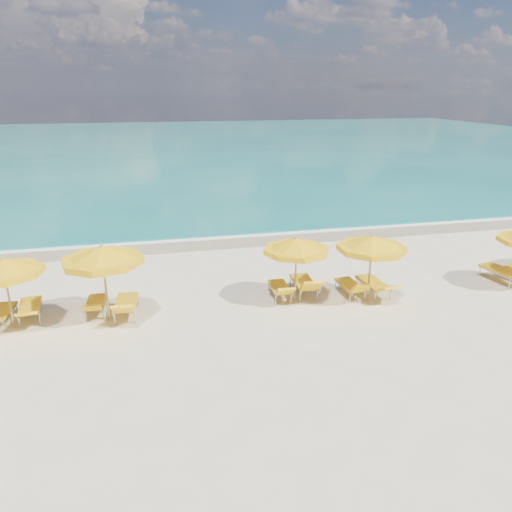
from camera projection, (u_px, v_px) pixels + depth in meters
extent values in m
plane|color=beige|center=(267.00, 306.00, 15.90)|extent=(120.00, 120.00, 0.00)
cube|color=#136B62|center=(168.00, 145.00, 60.12)|extent=(120.00, 80.00, 0.30)
cube|color=tan|center=(226.00, 240.00, 22.71)|extent=(120.00, 2.60, 0.01)
cube|color=white|center=(223.00, 236.00, 23.45)|extent=(120.00, 1.20, 0.03)
cube|color=white|center=(101.00, 202.00, 30.25)|extent=(14.00, 0.36, 0.05)
cube|color=white|center=(289.00, 174.00, 39.75)|extent=(18.00, 0.30, 0.05)
cylinder|color=tan|center=(8.00, 294.00, 14.19)|extent=(0.06, 0.06, 2.07)
cone|color=yellow|center=(3.00, 266.00, 13.91)|extent=(2.56, 2.56, 0.41)
cylinder|color=yellow|center=(5.00, 272.00, 13.97)|extent=(2.58, 2.58, 0.17)
sphere|color=tan|center=(2.00, 258.00, 13.84)|extent=(0.09, 0.09, 0.09)
cylinder|color=tan|center=(105.00, 284.00, 14.60)|extent=(0.07, 0.07, 2.29)
cone|color=yellow|center=(102.00, 253.00, 14.29)|extent=(2.74, 2.74, 0.46)
cylinder|color=yellow|center=(103.00, 261.00, 14.36)|extent=(2.76, 2.76, 0.18)
sphere|color=tan|center=(101.00, 246.00, 14.22)|extent=(0.10, 0.10, 0.10)
cylinder|color=tan|center=(296.00, 270.00, 16.06)|extent=(0.06, 0.06, 2.07)
cone|color=yellow|center=(296.00, 244.00, 15.78)|extent=(2.24, 2.24, 0.41)
cylinder|color=yellow|center=(296.00, 250.00, 15.84)|extent=(2.26, 2.26, 0.17)
sphere|color=tan|center=(297.00, 238.00, 15.71)|extent=(0.09, 0.09, 0.09)
cylinder|color=tan|center=(370.00, 269.00, 16.03)|extent=(0.07, 0.07, 2.16)
cone|color=yellow|center=(372.00, 242.00, 15.74)|extent=(2.84, 2.84, 0.43)
cylinder|color=yellow|center=(371.00, 248.00, 15.81)|extent=(2.87, 2.87, 0.17)
sphere|color=tan|center=(372.00, 235.00, 15.67)|extent=(0.10, 0.10, 0.10)
cube|color=yellow|center=(1.00, 311.00, 14.72)|extent=(0.69, 1.30, 0.08)
cube|color=yellow|center=(30.00, 306.00, 15.03)|extent=(0.74, 1.39, 0.08)
cube|color=yellow|center=(27.00, 314.00, 14.14)|extent=(0.66, 0.66, 0.34)
cube|color=yellow|center=(96.00, 302.00, 15.39)|extent=(0.59, 1.22, 0.07)
cube|color=yellow|center=(92.00, 308.00, 14.57)|extent=(0.55, 0.52, 0.39)
cube|color=yellow|center=(126.00, 302.00, 15.22)|extent=(0.72, 1.43, 0.09)
cube|color=yellow|center=(123.00, 309.00, 14.26)|extent=(0.66, 0.61, 0.47)
cube|color=yellow|center=(279.00, 287.00, 16.52)|extent=(0.62, 1.26, 0.08)
cube|color=yellow|center=(285.00, 291.00, 15.68)|extent=(0.58, 0.53, 0.41)
cube|color=yellow|center=(303.00, 282.00, 16.79)|extent=(0.72, 1.46, 0.09)
cube|color=yellow|center=(311.00, 286.00, 15.82)|extent=(0.67, 0.59, 0.52)
cube|color=yellow|center=(350.00, 285.00, 16.68)|extent=(0.60, 1.28, 0.08)
cube|color=yellow|center=(361.00, 288.00, 15.84)|extent=(0.58, 0.49, 0.47)
cube|color=yellow|center=(372.00, 282.00, 16.78)|extent=(0.70, 1.41, 0.08)
cube|color=yellow|center=(388.00, 289.00, 15.86)|extent=(0.65, 0.66, 0.36)
cube|color=yellow|center=(500.00, 270.00, 17.88)|extent=(0.87, 1.51, 0.09)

